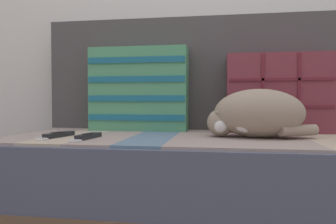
# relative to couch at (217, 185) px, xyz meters

# --- Properties ---
(couch) EXTENTS (1.82, 0.81, 0.42)m
(couch) POSITION_rel_couch_xyz_m (0.00, 0.00, 0.00)
(couch) COLOR brown
(couch) RESTS_ON ground_plane
(sofa_backrest) EXTENTS (1.78, 0.14, 0.57)m
(sofa_backrest) POSITION_rel_couch_xyz_m (-0.00, 0.34, 0.50)
(sofa_backrest) COLOR #474242
(sofa_backrest) RESTS_ON couch
(throw_pillow_quilted) EXTENTS (0.47, 0.14, 0.36)m
(throw_pillow_quilted) POSITION_rel_couch_xyz_m (0.28, 0.19, 0.39)
(throw_pillow_quilted) COLOR brown
(throw_pillow_quilted) RESTS_ON couch
(throw_pillow_striped) EXTENTS (0.48, 0.14, 0.41)m
(throw_pillow_striped) POSITION_rel_couch_xyz_m (-0.39, 0.19, 0.41)
(throw_pillow_striped) COLOR #4C9366
(throw_pillow_striped) RESTS_ON couch
(sleeping_cat) EXTENTS (0.42, 0.22, 0.19)m
(sleeping_cat) POSITION_rel_couch_xyz_m (0.15, -0.06, 0.30)
(sleeping_cat) COLOR gray
(sleeping_cat) RESTS_ON couch
(game_remote_near) EXTENTS (0.08, 0.21, 0.02)m
(game_remote_near) POSITION_rel_couch_xyz_m (-0.63, -0.17, 0.22)
(game_remote_near) COLOR black
(game_remote_near) RESTS_ON couch
(game_remote_far) EXTENTS (0.06, 0.20, 0.02)m
(game_remote_far) POSITION_rel_couch_xyz_m (-0.49, -0.20, 0.22)
(game_remote_far) COLOR black
(game_remote_far) RESTS_ON couch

